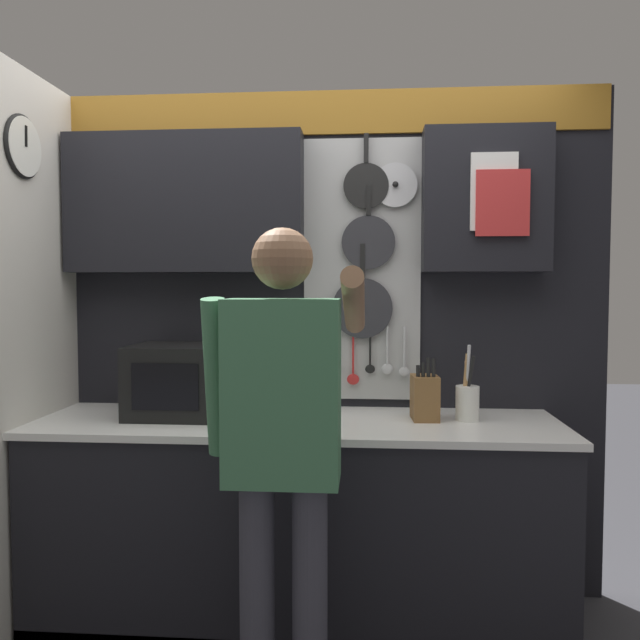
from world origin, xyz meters
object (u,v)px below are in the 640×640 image
object	(u,v)px
knife_block	(425,397)
person	(283,429)
microwave	(191,381)
utensil_crock	(467,401)

from	to	relation	value
knife_block	person	world-z (taller)	person
microwave	knife_block	world-z (taller)	microwave
microwave	person	world-z (taller)	person
utensil_crock	knife_block	bearing A→B (deg)	-179.79
microwave	knife_block	bearing A→B (deg)	0.05
utensil_crock	person	distance (m)	0.96
knife_block	person	bearing A→B (deg)	-129.53
microwave	utensil_crock	xyz separation A→B (m)	(1.21, 0.00, -0.07)
knife_block	microwave	bearing A→B (deg)	-179.95
microwave	person	distance (m)	0.82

